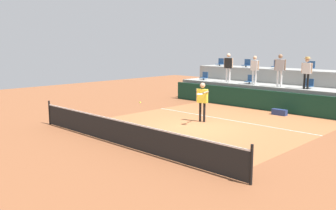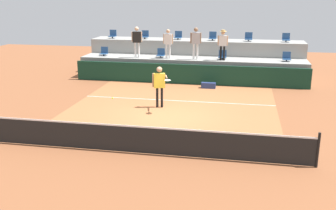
{
  "view_description": "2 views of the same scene",
  "coord_description": "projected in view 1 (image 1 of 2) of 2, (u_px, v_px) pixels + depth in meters",
  "views": [
    {
      "loc": [
        9.88,
        -11.83,
        3.53
      ],
      "look_at": [
        -0.72,
        -0.95,
        1.03
      ],
      "focal_mm": 39.03,
      "sensor_mm": 36.0,
      "label": 1
    },
    {
      "loc": [
        2.96,
        -15.09,
        4.9
      ],
      "look_at": [
        0.31,
        -1.47,
        0.91
      ],
      "focal_mm": 41.84,
      "sensor_mm": 36.0,
      "label": 2
    }
  ],
  "objects": [
    {
      "name": "tennis_ball",
      "position": [
        140.0,
        102.0,
        15.7
      ],
      "size": [
        0.07,
        0.07,
        0.07
      ],
      "color": "#CCE033"
    },
    {
      "name": "seating_tier_upper",
      "position": [
        293.0,
        87.0,
        22.0
      ],
      "size": [
        13.0,
        1.8,
        2.1
      ],
      "primitive_type": "cube",
      "color": "gray",
      "rests_on": "ground_plane"
    },
    {
      "name": "spectator_with_hat",
      "position": [
        307.0,
        69.0,
        18.99
      ],
      "size": [
        0.58,
        0.4,
        1.69
      ],
      "color": "black",
      "rests_on": "seating_tier_lower"
    },
    {
      "name": "spectator_leaning_on_rail",
      "position": [
        255.0,
        67.0,
        21.12
      ],
      "size": [
        0.59,
        0.24,
        1.67
      ],
      "color": "white",
      "rests_on": "seating_tier_lower"
    },
    {
      "name": "ground_plane",
      "position": [
        195.0,
        128.0,
        15.74
      ],
      "size": [
        40.0,
        40.0,
        0.0
      ],
      "primitive_type": "plane",
      "color": "brown"
    },
    {
      "name": "spectator_in_white",
      "position": [
        280.0,
        67.0,
        20.01
      ],
      "size": [
        0.62,
        0.28,
        1.79
      ],
      "color": "white",
      "rests_on": "seating_tier_lower"
    },
    {
      "name": "sponsor_backboard",
      "position": [
        266.0,
        100.0,
        19.89
      ],
      "size": [
        13.0,
        0.16,
        1.1
      ],
      "primitive_type": "cube",
      "color": "#0F3323",
      "rests_on": "ground_plane"
    },
    {
      "name": "court_inner_paint",
      "position": [
        210.0,
        124.0,
        16.44
      ],
      "size": [
        9.0,
        10.0,
        0.01
      ],
      "primitive_type": "cube",
      "color": "#A36038",
      "rests_on": "ground_plane"
    },
    {
      "name": "stadium_chair_upper_mid_left",
      "position": [
        276.0,
        65.0,
        22.5
      ],
      "size": [
        0.44,
        0.4,
        0.52
      ],
      "color": "#2D2D33",
      "rests_on": "seating_tier_upper"
    },
    {
      "name": "seating_tier_lower",
      "position": [
        278.0,
        97.0,
        20.8
      ],
      "size": [
        13.0,
        1.8,
        1.25
      ],
      "primitive_type": "cube",
      "color": "gray",
      "rests_on": "ground_plane"
    },
    {
      "name": "stadium_chair_lower_far_left",
      "position": [
        204.0,
        76.0,
        24.27
      ],
      "size": [
        0.44,
        0.4,
        0.52
      ],
      "color": "#2D2D33",
      "rests_on": "seating_tier_lower"
    },
    {
      "name": "equipment_bag",
      "position": [
        279.0,
        112.0,
        18.59
      ],
      "size": [
        0.76,
        0.28,
        0.3
      ],
      "primitive_type": "cube",
      "color": "navy",
      "rests_on": "ground_plane"
    },
    {
      "name": "stadium_chair_lower_right",
      "position": [
        309.0,
        84.0,
        19.39
      ],
      "size": [
        0.44,
        0.4,
        0.52
      ],
      "color": "#2D2D33",
      "rests_on": "seating_tier_lower"
    },
    {
      "name": "stadium_chair_lower_left",
      "position": [
        250.0,
        80.0,
        21.87
      ],
      "size": [
        0.44,
        0.4,
        0.52
      ],
      "color": "#2D2D33",
      "rests_on": "seating_tier_lower"
    },
    {
      "name": "stadium_chair_upper_left",
      "position": [
        247.0,
        64.0,
        23.96
      ],
      "size": [
        0.44,
        0.4,
        0.52
      ],
      "color": "#2D2D33",
      "rests_on": "seating_tier_upper"
    },
    {
      "name": "court_service_line",
      "position": [
        228.0,
        120.0,
        17.43
      ],
      "size": [
        9.0,
        0.06,
        0.0
      ],
      "primitive_type": "cube",
      "color": "silver",
      "rests_on": "ground_plane"
    },
    {
      "name": "spectator_in_grey",
      "position": [
        228.0,
        65.0,
        22.37
      ],
      "size": [
        0.62,
        0.27,
        1.78
      ],
      "color": "white",
      "rests_on": "seating_tier_lower"
    },
    {
      "name": "stadium_chair_upper_far_left",
      "position": [
        220.0,
        63.0,
        25.43
      ],
      "size": [
        0.44,
        0.4,
        0.52
      ],
      "color": "#2D2D33",
      "rests_on": "seating_tier_upper"
    },
    {
      "name": "stadium_chair_upper_mid_right",
      "position": [
        310.0,
        66.0,
        21.04
      ],
      "size": [
        0.44,
        0.4,
        0.52
      ],
      "color": "#2D2D33",
      "rests_on": "seating_tier_upper"
    },
    {
      "name": "tennis_player",
      "position": [
        202.0,
        98.0,
        16.77
      ],
      "size": [
        1.0,
        1.18,
        1.83
      ],
      "color": "black",
      "rests_on": "ground_plane"
    },
    {
      "name": "tennis_net",
      "position": [
        122.0,
        132.0,
        12.83
      ],
      "size": [
        10.48,
        0.08,
        1.07
      ],
      "color": "black",
      "rests_on": "ground_plane"
    }
  ]
}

